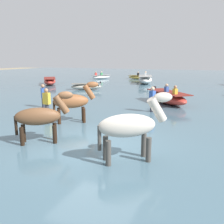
# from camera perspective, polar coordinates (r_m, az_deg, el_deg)

# --- Properties ---
(ground_plane) EXTENTS (120.00, 120.00, 0.00)m
(ground_plane) POSITION_cam_1_polar(r_m,az_deg,el_deg) (7.68, -3.50, -10.21)
(ground_plane) COLOR gray
(water_surface) EXTENTS (90.00, 90.00, 0.37)m
(water_surface) POSITION_cam_1_polar(r_m,az_deg,el_deg) (16.85, 12.11, 2.69)
(water_surface) COLOR #476675
(water_surface) RESTS_ON ground
(horse_lead_bay) EXTENTS (1.66, 1.31, 1.97)m
(horse_lead_bay) POSITION_cam_1_polar(r_m,az_deg,el_deg) (7.80, -16.53, -1.34)
(horse_lead_bay) COLOR brown
(horse_lead_bay) RESTS_ON ground
(horse_trailing_chestnut) EXTENTS (1.71, 1.37, 2.04)m
(horse_trailing_chestnut) POSITION_cam_1_polar(r_m,az_deg,el_deg) (10.04, -9.21, 2.26)
(horse_trailing_chestnut) COLOR brown
(horse_trailing_chestnut) RESTS_ON ground
(horse_flank_pinto) EXTENTS (1.78, 1.43, 2.13)m
(horse_flank_pinto) POSITION_cam_1_polar(r_m,az_deg,el_deg) (6.13, 4.34, -3.65)
(horse_flank_pinto) COLOR beige
(horse_flank_pinto) RESTS_ON ground
(boat_distant_east) EXTENTS (3.21, 3.44, 1.18)m
(boat_distant_east) POSITION_cam_1_polar(r_m,az_deg,el_deg) (14.68, 13.00, 3.37)
(boat_distant_east) COLOR #BC382D
(boat_distant_east) RESTS_ON water_surface
(boat_far_inshore) EXTENTS (3.10, 3.51, 0.68)m
(boat_far_inshore) POSITION_cam_1_polar(r_m,az_deg,el_deg) (25.90, -14.47, 7.06)
(boat_far_inshore) COLOR #BC382D
(boat_far_inshore) RESTS_ON water_surface
(boat_mid_channel) EXTENTS (2.68, 0.97, 0.96)m
(boat_mid_channel) POSITION_cam_1_polar(r_m,az_deg,el_deg) (32.04, 6.18, 8.17)
(boat_mid_channel) COLOR gold
(boat_mid_channel) RESTS_ON water_surface
(boat_distant_west) EXTENTS (2.12, 2.71, 0.98)m
(boat_distant_west) POSITION_cam_1_polar(r_m,az_deg,el_deg) (32.24, -2.60, 8.29)
(boat_distant_west) COLOR silver
(boat_distant_west) RESTS_ON water_surface
(boat_near_port) EXTENTS (2.43, 4.08, 1.30)m
(boat_near_port) POSITION_cam_1_polar(r_m,az_deg,el_deg) (26.47, 7.86, 7.60)
(boat_near_port) COLOR silver
(boat_near_port) RESTS_ON water_surface
(boat_mid_outer) EXTENTS (2.65, 2.18, 0.67)m
(boat_mid_outer) POSITION_cam_1_polar(r_m,az_deg,el_deg) (20.97, -6.09, 6.01)
(boat_mid_outer) COLOR #B2AD9E
(boat_mid_outer) RESTS_ON water_surface
(person_spectator_far) EXTENTS (0.32, 0.21, 1.63)m
(person_spectator_far) POSITION_cam_1_polar(r_m,az_deg,el_deg) (11.71, -15.13, 1.73)
(person_spectator_far) COLOR #383842
(person_spectator_far) RESTS_ON ground
(person_onlooker_right) EXTENTS (0.27, 0.36, 1.63)m
(person_onlooker_right) POSITION_cam_1_polar(r_m,az_deg,el_deg) (12.13, 9.47, 2.35)
(person_onlooker_right) COLOR #383842
(person_onlooker_right) RESTS_ON ground
(person_wading_mid) EXTENTS (0.37, 0.36, 1.63)m
(person_wading_mid) POSITION_cam_1_polar(r_m,az_deg,el_deg) (13.61, -15.87, 3.13)
(person_wading_mid) COLOR #383842
(person_wading_mid) RESTS_ON ground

